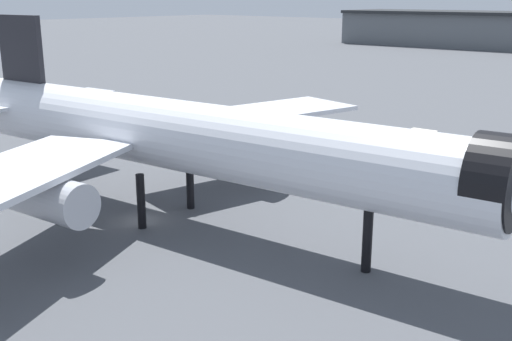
% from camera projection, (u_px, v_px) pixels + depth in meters
% --- Properties ---
extents(ground, '(900.00, 900.00, 0.00)m').
position_uv_depth(ground, '(141.00, 220.00, 55.81)').
color(ground, '#4C4F54').
extents(airliner_near_gate, '(61.04, 55.38, 17.64)m').
position_uv_depth(airliner_near_gate, '(184.00, 138.00, 53.13)').
color(airliner_near_gate, silver).
rests_on(airliner_near_gate, ground).
extents(service_truck_front, '(5.59, 2.77, 3.00)m').
position_uv_depth(service_truck_front, '(428.00, 142.00, 78.55)').
color(service_truck_front, black).
rests_on(service_truck_front, ground).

